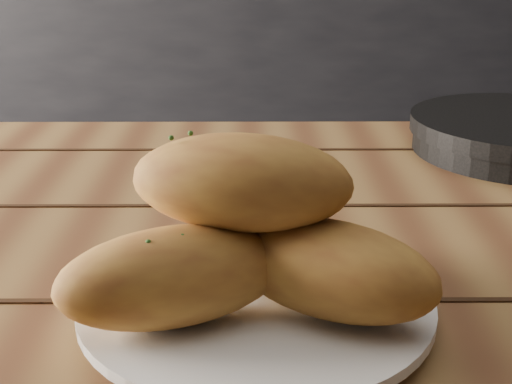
{
  "coord_description": "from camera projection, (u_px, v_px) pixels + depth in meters",
  "views": [
    {
      "loc": [
        0.06,
        -0.96,
        1.01
      ],
      "look_at": [
        0.06,
        -0.49,
        0.84
      ],
      "focal_mm": 50.0,
      "sensor_mm": 36.0,
      "label": 1
    }
  ],
  "objects": [
    {
      "name": "counter",
      "position": [
        236.0,
        91.0,
        2.69
      ],
      "size": [
        2.8,
        0.6,
        0.9
      ],
      "primitive_type": "cube",
      "color": "black",
      "rests_on": "ground"
    },
    {
      "name": "table",
      "position": [
        454.0,
        340.0,
        0.67
      ],
      "size": [
        1.54,
        0.89,
        0.75
      ],
      "color": "brown",
      "rests_on": "ground"
    },
    {
      "name": "plate",
      "position": [
        256.0,
        306.0,
        0.51
      ],
      "size": [
        0.25,
        0.25,
        0.02
      ],
      "color": "white",
      "rests_on": "table"
    },
    {
      "name": "bread_rolls",
      "position": [
        248.0,
        238.0,
        0.49
      ],
      "size": [
        0.27,
        0.23,
        0.12
      ],
      "color": "gold",
      "rests_on": "plate"
    }
  ]
}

